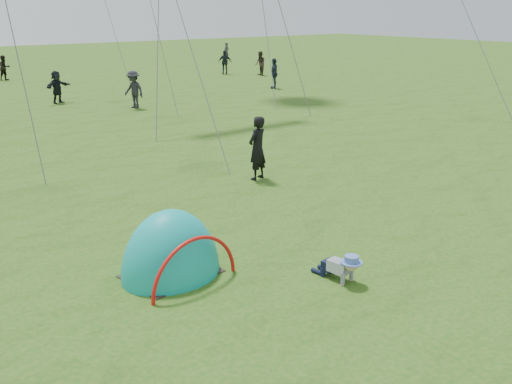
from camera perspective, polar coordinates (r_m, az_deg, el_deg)
ground at (r=11.17m, az=9.94°, el=-6.71°), size 140.00×140.00×0.00m
crawling_toddler at (r=10.23m, az=8.55°, el=-7.34°), size 0.59×0.78×0.55m
popup_tent at (r=10.57m, az=-8.45°, el=-8.12°), size 2.09×1.80×2.45m
standing_adult at (r=15.84m, az=0.13°, el=4.40°), size 0.75×0.61×1.78m
crowd_person_1 at (r=41.13m, az=0.43°, el=12.74°), size 0.84×0.96×1.68m
crowd_person_2 at (r=34.44m, az=1.83°, el=11.77°), size 0.97×1.08×1.76m
crowd_person_6 at (r=52.68m, az=-2.98°, el=13.83°), size 0.49×0.65×1.61m
crowd_person_7 at (r=41.86m, az=-23.84°, el=11.29°), size 0.94×0.84×1.61m
crowd_person_8 at (r=42.08m, az=-3.12°, el=12.83°), size 1.05×0.82×1.67m
crowd_person_11 at (r=30.67m, az=-19.29°, el=9.88°), size 1.56×1.05×1.62m
crowd_person_15 at (r=28.13m, az=-12.13°, el=9.99°), size 0.98×1.29×1.77m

